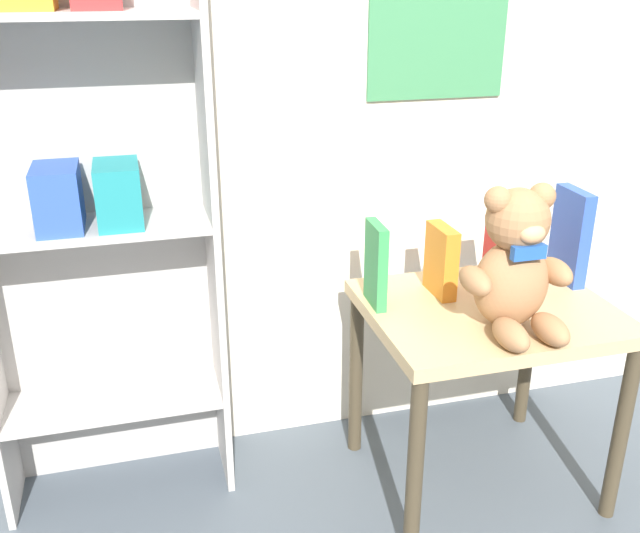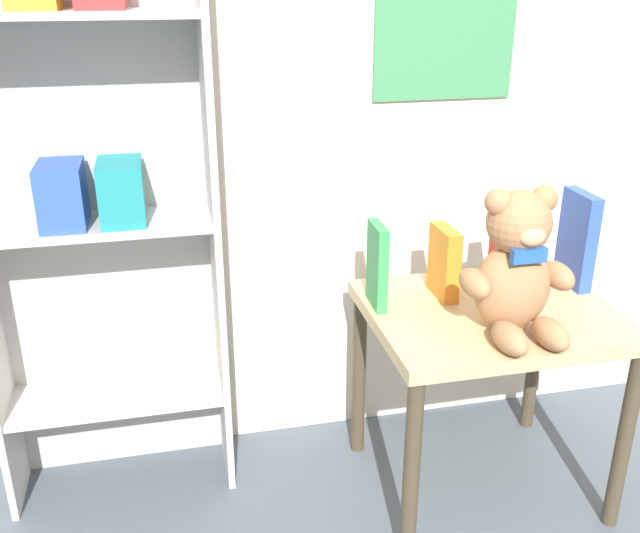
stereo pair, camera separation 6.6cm
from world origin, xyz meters
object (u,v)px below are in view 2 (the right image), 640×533
object	(u,v)px
display_table	(489,336)
teddy_bear	(517,269)
book_standing_blue	(577,239)
book_standing_green	(377,266)
book_standing_orange	(444,263)
book_standing_red	(508,256)
bookshelf_side	(93,185)

from	to	relation	value
display_table	teddy_bear	size ratio (longest dim) A/B	1.77
display_table	book_standing_blue	size ratio (longest dim) A/B	2.39
teddy_bear	book_standing_green	bearing A→B (deg)	142.33
book_standing_blue	book_standing_orange	bearing A→B (deg)	179.91
teddy_bear	display_table	bearing A→B (deg)	84.82
display_table	book_standing_red	size ratio (longest dim) A/B	3.43
book_standing_blue	book_standing_green	bearing A→B (deg)	-177.96
teddy_bear	book_standing_orange	bearing A→B (deg)	110.15
book_standing_red	book_standing_blue	size ratio (longest dim) A/B	0.70
display_table	book_standing_green	bearing A→B (deg)	162.95
book_standing_red	display_table	bearing A→B (deg)	-130.60
display_table	teddy_bear	bearing A→B (deg)	-95.18
teddy_bear	book_standing_orange	distance (m)	0.25
display_table	teddy_bear	distance (m)	0.27
bookshelf_side	book_standing_blue	distance (m)	1.27
bookshelf_side	book_standing_orange	bearing A→B (deg)	-11.15
bookshelf_side	book_standing_red	bearing A→B (deg)	-8.71
book_standing_green	book_standing_blue	bearing A→B (deg)	2.89
bookshelf_side	book_standing_red	size ratio (longest dim) A/B	8.44
bookshelf_side	teddy_bear	distance (m)	1.04
book_standing_red	bookshelf_side	bearing A→B (deg)	170.54
display_table	book_standing_orange	world-z (taller)	book_standing_orange
bookshelf_side	book_standing_red	xyz separation A→B (m)	(1.06, -0.16, -0.22)
book_standing_red	book_standing_blue	world-z (taller)	book_standing_blue
book_standing_orange	book_standing_green	bearing A→B (deg)	-175.58
book_standing_green	book_standing_blue	world-z (taller)	book_standing_blue
teddy_bear	book_standing_red	distance (m)	0.27
bookshelf_side	teddy_bear	size ratio (longest dim) A/B	4.36
book_standing_green	book_standing_red	world-z (taller)	book_standing_green
bookshelf_side	display_table	world-z (taller)	bookshelf_side
teddy_bear	book_standing_blue	world-z (taller)	teddy_bear
display_table	book_standing_red	bearing A→B (deg)	50.15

